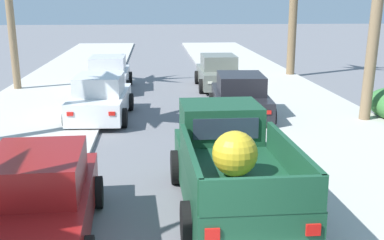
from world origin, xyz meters
name	(u,v)px	position (x,y,z in m)	size (l,w,h in m)	color
sidewalk_left	(31,119)	(-4.71, 12.00, 0.06)	(4.96, 60.00, 0.12)	beige
sidewalk_right	(302,114)	(4.71, 12.00, 0.06)	(4.96, 60.00, 0.12)	beige
curb_left	(63,119)	(-3.63, 12.00, 0.05)	(0.16, 60.00, 0.10)	silver
curb_right	(272,115)	(3.63, 12.00, 0.05)	(0.16, 60.00, 0.10)	silver
pickup_truck	(230,167)	(0.97, 4.30, 0.80)	(2.30, 5.25, 1.81)	#19472D
car_left_near	(100,99)	(-2.35, 12.12, 0.71)	(2.15, 4.32, 1.54)	silver
car_right_near	(38,201)	(-2.52, 3.05, 0.71)	(2.17, 4.32, 1.54)	maroon
car_left_mid	(219,73)	(2.51, 18.01, 0.71)	(2.06, 4.27, 1.54)	slate
car_left_far	(240,97)	(2.48, 11.95, 0.71)	(2.21, 4.34, 1.54)	black
car_right_far	(108,74)	(-2.56, 17.93, 0.71)	(2.03, 4.26, 1.54)	silver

